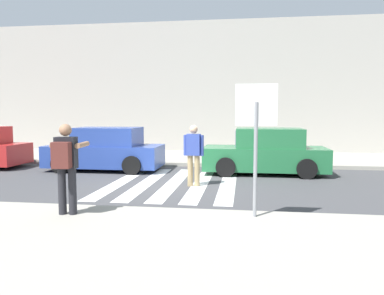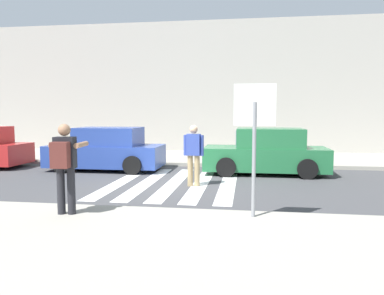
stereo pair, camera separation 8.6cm
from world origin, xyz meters
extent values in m
plane|color=#424244|center=(0.00, 0.00, 0.00)|extent=(120.00, 120.00, 0.00)
cube|color=#9E998C|center=(0.00, -6.20, 0.07)|extent=(60.00, 6.00, 0.14)
cube|color=#9E998C|center=(0.00, 6.00, 0.07)|extent=(60.00, 4.80, 0.14)
cube|color=#ADA89E|center=(0.00, 10.40, 3.33)|extent=(56.00, 4.00, 6.67)
cube|color=silver|center=(-1.60, 0.20, 0.00)|extent=(0.44, 5.20, 0.01)
cube|color=silver|center=(-0.80, 0.20, 0.00)|extent=(0.44, 5.20, 0.01)
cube|color=silver|center=(0.00, 0.20, 0.00)|extent=(0.44, 5.20, 0.01)
cube|color=silver|center=(0.80, 0.20, 0.00)|extent=(0.44, 5.20, 0.01)
cube|color=silver|center=(1.60, 0.20, 0.00)|extent=(0.44, 5.20, 0.01)
cylinder|color=gray|center=(2.26, -3.62, 1.20)|extent=(0.07, 0.07, 2.13)
cube|color=white|center=(2.26, -3.61, 2.22)|extent=(0.76, 0.03, 0.76)
cube|color=red|center=(2.26, -3.59, 2.22)|extent=(0.66, 0.02, 0.66)
cylinder|color=#232328|center=(-1.37, -3.95, 0.58)|extent=(0.15, 0.15, 0.88)
cylinder|color=#232328|center=(-1.18, -3.93, 0.58)|extent=(0.15, 0.15, 0.88)
cube|color=black|center=(-1.27, -3.94, 1.32)|extent=(0.40, 0.28, 0.60)
sphere|color=#A37556|center=(-1.27, -3.94, 1.75)|extent=(0.23, 0.23, 0.23)
cylinder|color=#A37556|center=(-1.53, -3.75, 1.46)|extent=(0.16, 0.59, 0.10)
cylinder|color=#A37556|center=(-1.06, -3.70, 1.46)|extent=(0.16, 0.59, 0.10)
cube|color=black|center=(-1.31, -3.55, 1.49)|extent=(0.15, 0.11, 0.10)
cube|color=#5B2823|center=(-1.25, -4.17, 1.30)|extent=(0.34, 0.23, 0.48)
cylinder|color=tan|center=(0.55, -0.18, 0.44)|extent=(0.15, 0.15, 0.88)
cylinder|color=tan|center=(0.74, -0.20, 0.44)|extent=(0.15, 0.15, 0.88)
cube|color=#33479E|center=(0.64, -0.19, 1.18)|extent=(0.40, 0.27, 0.60)
sphere|color=tan|center=(0.64, -0.19, 1.61)|extent=(0.23, 0.23, 0.23)
cylinder|color=#33479E|center=(0.41, -0.17, 1.16)|extent=(0.10, 0.10, 0.58)
cylinder|color=#33479E|center=(0.88, -0.21, 1.16)|extent=(0.10, 0.10, 0.58)
cylinder|color=black|center=(-6.98, 3.15, 0.32)|extent=(0.64, 0.22, 0.64)
cube|color=#284293|center=(-2.94, 2.30, 0.53)|extent=(4.10, 1.70, 0.76)
cube|color=#284293|center=(-2.79, 2.30, 1.23)|extent=(2.20, 1.56, 0.64)
cube|color=slate|center=(-3.86, 2.30, 1.23)|extent=(0.10, 1.50, 0.54)
cube|color=slate|center=(-1.82, 2.30, 1.23)|extent=(0.10, 1.50, 0.51)
cylinder|color=black|center=(-4.21, 1.45, 0.32)|extent=(0.64, 0.22, 0.64)
cylinder|color=black|center=(-4.21, 3.15, 0.32)|extent=(0.64, 0.22, 0.64)
cylinder|color=black|center=(-1.66, 1.45, 0.32)|extent=(0.64, 0.22, 0.64)
cylinder|color=black|center=(-1.66, 3.15, 0.32)|extent=(0.64, 0.22, 0.64)
cube|color=#236B3D|center=(2.74, 2.30, 0.53)|extent=(4.10, 1.70, 0.76)
cube|color=#236B3D|center=(2.89, 2.30, 1.23)|extent=(2.20, 1.56, 0.64)
cube|color=slate|center=(1.82, 2.30, 1.23)|extent=(0.10, 1.50, 0.54)
cube|color=slate|center=(3.86, 2.30, 1.23)|extent=(0.10, 1.50, 0.51)
cylinder|color=black|center=(1.47, 1.45, 0.32)|extent=(0.64, 0.22, 0.64)
cylinder|color=black|center=(1.47, 3.15, 0.32)|extent=(0.64, 0.22, 0.64)
cylinder|color=black|center=(4.01, 1.45, 0.32)|extent=(0.64, 0.22, 0.64)
cylinder|color=black|center=(4.01, 3.15, 0.32)|extent=(0.64, 0.22, 0.64)
camera|label=1|loc=(2.04, -10.55, 2.07)|focal=35.00mm
camera|label=2|loc=(2.13, -10.54, 2.07)|focal=35.00mm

